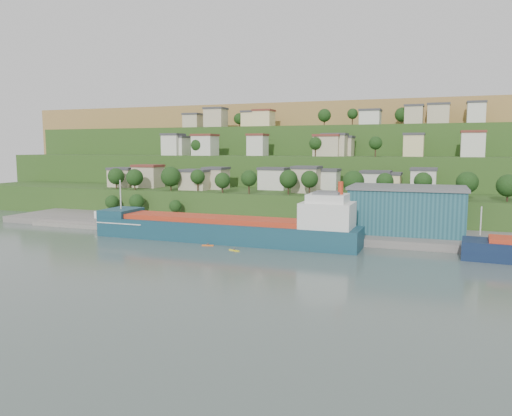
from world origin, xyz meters
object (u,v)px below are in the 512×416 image
at_px(cargo_ship_near, 231,230).
at_px(kayak_orange, 208,245).
at_px(warehouse, 407,209).
at_px(caravan, 105,216).

relative_size(cargo_ship_near, kayak_orange, 24.08).
bearing_deg(warehouse, caravan, -177.25).
bearing_deg(caravan, cargo_ship_near, -16.98).
bearing_deg(kayak_orange, cargo_ship_near, 48.95).
distance_m(cargo_ship_near, caravan, 53.46).
relative_size(cargo_ship_near, caravan, 10.88).
distance_m(caravan, kayak_orange, 52.73).
relative_size(warehouse, kayak_orange, 10.16).
height_order(warehouse, caravan, warehouse).
relative_size(caravan, kayak_orange, 2.21).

